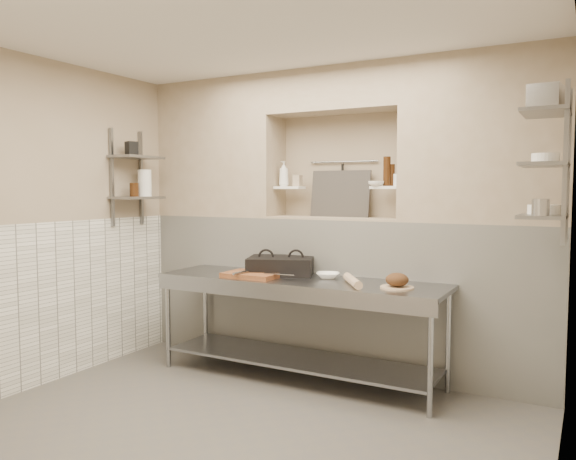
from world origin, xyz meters
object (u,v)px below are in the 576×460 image
Objects in this scene: prep_table at (298,308)px; bread_loaf at (397,280)px; bowl_alcove at (376,184)px; rolling_pin at (353,281)px; bottle_soap at (284,174)px; cutting_board at (252,275)px; mixing_bowl at (328,275)px; jug_left at (145,183)px; panini_press at (281,266)px.

bread_loaf is at bearing -2.73° from prep_table.
rolling_pin is at bearing -88.66° from bowl_alcove.
bread_loaf is 0.73× the size of bottle_soap.
mixing_bowl reaches higher than cutting_board.
cutting_board is 1.14m from bottle_soap.
cutting_board is 1.80× the size of jug_left.
rolling_pin is at bearing -32.37° from bottle_soap.
jug_left is (-2.25, -0.54, 0.01)m from bowl_alcove.
bowl_alcove is 0.54× the size of jug_left.
jug_left is (-1.32, 0.08, 0.82)m from cutting_board.
rolling_pin reaches higher than mixing_bowl.
prep_table is 5.41× the size of cutting_board.
jug_left is at bearing 176.54° from cutting_board.
jug_left reaches higher than bowl_alcove.
bowl_alcove reaches higher than rolling_pin.
bread_loaf is (0.69, -0.20, 0.04)m from mixing_bowl.
bottle_soap is (-0.99, 0.63, 0.90)m from rolling_pin.
bowl_alcove is (0.31, 0.35, 0.81)m from mixing_bowl.
bottle_soap reaches higher than jug_left.
cutting_board is 2.34× the size of mixing_bowl.
bottle_soap is (-0.19, 0.40, 0.86)m from panini_press.
prep_table is 0.39m from mixing_bowl.
bottle_soap is 1.73× the size of bowl_alcove.
bread_loaf is at bearing -24.04° from bottle_soap.
prep_table is 18.09× the size of bowl_alcove.
bowl_alcove is at bearing 33.71° from cutting_board.
prep_table is 1.32m from bowl_alcove.
mixing_bowl is 1.20m from bottle_soap.
jug_left is at bearing 166.04° from panini_press.
mixing_bowl is at bearing 145.25° from rolling_pin.
bread_loaf reaches higher than mixing_bowl.
prep_table is at bearing 173.14° from rolling_pin.
bread_loaf is 1.72m from bottle_soap.
bread_loaf is at bearing -55.53° from bowl_alcove.
jug_left is (-1.28, -0.59, -0.09)m from bottle_soap.
prep_table is at bearing 14.78° from cutting_board.
jug_left is (-2.64, 0.02, 0.78)m from bread_loaf.
panini_press is 3.42× the size of mixing_bowl.
jug_left is at bearing 179.04° from rolling_pin.
rolling_pin is 3.21× the size of bowl_alcove.
cutting_board is 2.64× the size of bread_loaf.
bowl_alcove is (0.52, 0.51, 1.09)m from prep_table.
panini_press is 0.31m from cutting_board.
mixing_bowl is (0.62, 0.27, 0.00)m from cutting_board.
jug_left is (-1.94, -0.19, 0.82)m from mixing_bowl.
mixing_bowl is at bearing -21.75° from panini_press.
cutting_board is 1.04× the size of rolling_pin.
bowl_alcove is (0.93, 0.62, 0.81)m from cutting_board.
rolling_pin is 2.54× the size of bread_loaf.
prep_table is 10.47× the size of bottle_soap.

